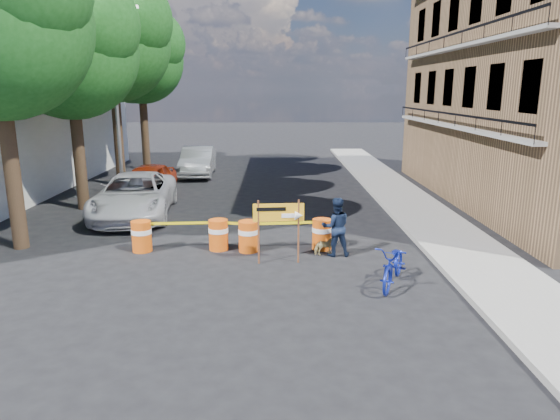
{
  "coord_description": "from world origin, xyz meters",
  "views": [
    {
      "loc": [
        0.73,
        -12.21,
        4.57
      ],
      "look_at": [
        0.87,
        1.3,
        1.3
      ],
      "focal_mm": 32.0,
      "sensor_mm": 36.0,
      "label": 1
    }
  ],
  "objects_px": {
    "barrel_far_right": "(322,234)",
    "sedan_silver": "(198,161)",
    "barrel_mid_right": "(248,236)",
    "detour_sign": "(285,217)",
    "sedan_red": "(148,181)",
    "dog": "(326,246)",
    "bicycle": "(395,245)",
    "barrel_mid_left": "(218,234)",
    "suv_white": "(135,196)",
    "barrel_far_left": "(142,236)",
    "pedestrian": "(336,227)"
  },
  "relations": [
    {
      "from": "barrel_mid_left",
      "to": "pedestrian",
      "type": "bearing_deg",
      "value": -9.55
    },
    {
      "from": "barrel_mid_right",
      "to": "sedan_red",
      "type": "xyz_separation_m",
      "value": [
        -4.76,
        7.57,
        0.25
      ]
    },
    {
      "from": "bicycle",
      "to": "sedan_silver",
      "type": "xyz_separation_m",
      "value": [
        -7.01,
        15.83,
        -0.23
      ]
    },
    {
      "from": "barrel_mid_right",
      "to": "detour_sign",
      "type": "height_order",
      "value": "detour_sign"
    },
    {
      "from": "barrel_far_left",
      "to": "pedestrian",
      "type": "height_order",
      "value": "pedestrian"
    },
    {
      "from": "barrel_far_left",
      "to": "dog",
      "type": "height_order",
      "value": "barrel_far_left"
    },
    {
      "from": "sedan_red",
      "to": "barrel_far_left",
      "type": "bearing_deg",
      "value": -71.83
    },
    {
      "from": "barrel_mid_left",
      "to": "dog",
      "type": "distance_m",
      "value": 3.13
    },
    {
      "from": "bicycle",
      "to": "dog",
      "type": "xyz_separation_m",
      "value": [
        -1.4,
        2.25,
        -0.74
      ]
    },
    {
      "from": "barrel_mid_right",
      "to": "barrel_far_right",
      "type": "distance_m",
      "value": 2.15
    },
    {
      "from": "barrel_far_left",
      "to": "bicycle",
      "type": "height_order",
      "value": "bicycle"
    },
    {
      "from": "dog",
      "to": "suv_white",
      "type": "relative_size",
      "value": 0.11
    },
    {
      "from": "sedan_silver",
      "to": "barrel_mid_left",
      "type": "bearing_deg",
      "value": -81.47
    },
    {
      "from": "barrel_mid_right",
      "to": "sedan_silver",
      "type": "xyz_separation_m",
      "value": [
        -3.41,
        13.19,
        0.3
      ]
    },
    {
      "from": "pedestrian",
      "to": "dog",
      "type": "relative_size",
      "value": 2.65
    },
    {
      "from": "sedan_silver",
      "to": "pedestrian",
      "type": "bearing_deg",
      "value": -69.06
    },
    {
      "from": "barrel_far_left",
      "to": "sedan_silver",
      "type": "distance_m",
      "value": 13.15
    },
    {
      "from": "bicycle",
      "to": "suv_white",
      "type": "bearing_deg",
      "value": 164.01
    },
    {
      "from": "barrel_far_left",
      "to": "suv_white",
      "type": "bearing_deg",
      "value": 107.59
    },
    {
      "from": "pedestrian",
      "to": "sedan_silver",
      "type": "distance_m",
      "value": 14.8
    },
    {
      "from": "dog",
      "to": "detour_sign",
      "type": "bearing_deg",
      "value": 95.03
    },
    {
      "from": "dog",
      "to": "sedan_silver",
      "type": "height_order",
      "value": "sedan_silver"
    },
    {
      "from": "barrel_far_left",
      "to": "sedan_red",
      "type": "bearing_deg",
      "value": 102.56
    },
    {
      "from": "barrel_far_left",
      "to": "bicycle",
      "type": "xyz_separation_m",
      "value": [
        6.68,
        -2.69,
        0.53
      ]
    },
    {
      "from": "barrel_mid_right",
      "to": "bicycle",
      "type": "height_order",
      "value": "bicycle"
    },
    {
      "from": "suv_white",
      "to": "sedan_silver",
      "type": "height_order",
      "value": "suv_white"
    },
    {
      "from": "barrel_far_left",
      "to": "sedan_silver",
      "type": "xyz_separation_m",
      "value": [
        -0.33,
        13.15,
        0.3
      ]
    },
    {
      "from": "barrel_mid_left",
      "to": "suv_white",
      "type": "bearing_deg",
      "value": 131.37
    },
    {
      "from": "barrel_mid_right",
      "to": "dog",
      "type": "xyz_separation_m",
      "value": [
        2.2,
        -0.39,
        -0.21
      ]
    },
    {
      "from": "bicycle",
      "to": "sedan_red",
      "type": "distance_m",
      "value": 13.2
    },
    {
      "from": "barrel_mid_left",
      "to": "sedan_red",
      "type": "relative_size",
      "value": 0.21
    },
    {
      "from": "barrel_far_left",
      "to": "pedestrian",
      "type": "relative_size",
      "value": 0.54
    },
    {
      "from": "detour_sign",
      "to": "suv_white",
      "type": "xyz_separation_m",
      "value": [
        -5.42,
        5.16,
        -0.49
      ]
    },
    {
      "from": "dog",
      "to": "bicycle",
      "type": "bearing_deg",
      "value": -170.96
    },
    {
      "from": "detour_sign",
      "to": "sedan_silver",
      "type": "xyz_separation_m",
      "value": [
        -4.44,
        14.2,
        -0.5
      ]
    },
    {
      "from": "barrel_far_right",
      "to": "sedan_red",
      "type": "distance_m",
      "value": 10.11
    },
    {
      "from": "barrel_far_right",
      "to": "sedan_silver",
      "type": "distance_m",
      "value": 14.14
    },
    {
      "from": "pedestrian",
      "to": "sedan_red",
      "type": "distance_m",
      "value": 10.76
    },
    {
      "from": "barrel_far_left",
      "to": "suv_white",
      "type": "xyz_separation_m",
      "value": [
        -1.3,
        4.11,
        0.31
      ]
    },
    {
      "from": "sedan_red",
      "to": "barrel_far_right",
      "type": "bearing_deg",
      "value": -41.31
    },
    {
      "from": "barrel_mid_right",
      "to": "sedan_red",
      "type": "relative_size",
      "value": 0.21
    },
    {
      "from": "barrel_far_left",
      "to": "barrel_mid_left",
      "type": "xyz_separation_m",
      "value": [
        2.2,
        0.13,
        0.0
      ]
    },
    {
      "from": "barrel_mid_left",
      "to": "suv_white",
      "type": "distance_m",
      "value": 5.31
    },
    {
      "from": "barrel_mid_right",
      "to": "sedan_silver",
      "type": "height_order",
      "value": "sedan_silver"
    },
    {
      "from": "detour_sign",
      "to": "suv_white",
      "type": "bearing_deg",
      "value": 132.57
    },
    {
      "from": "barrel_far_left",
      "to": "barrel_mid_left",
      "type": "bearing_deg",
      "value": 3.26
    },
    {
      "from": "barrel_far_left",
      "to": "barrel_mid_right",
      "type": "bearing_deg",
      "value": -0.89
    },
    {
      "from": "barrel_mid_left",
      "to": "sedan_red",
      "type": "distance_m",
      "value": 8.36
    },
    {
      "from": "bicycle",
      "to": "sedan_red",
      "type": "bearing_deg",
      "value": 153.7
    },
    {
      "from": "barrel_far_left",
      "to": "sedan_red",
      "type": "relative_size",
      "value": 0.21
    }
  ]
}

